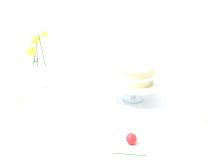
% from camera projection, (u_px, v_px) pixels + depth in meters
% --- Properties ---
extents(dining_table, '(1.40, 1.00, 0.74)m').
position_uv_depth(dining_table, '(98.00, 119.00, 1.54)').
color(dining_table, white).
rests_on(dining_table, ground).
extents(linen_napkin, '(0.34, 0.34, 0.00)m').
position_uv_depth(linen_napkin, '(133.00, 100.00, 1.55)').
color(linen_napkin, white).
rests_on(linen_napkin, dining_table).
extents(cake_stand, '(0.29, 0.29, 0.10)m').
position_uv_depth(cake_stand, '(133.00, 85.00, 1.53)').
color(cake_stand, silver).
rests_on(cake_stand, linen_napkin).
extents(layer_cake, '(0.21, 0.21, 0.11)m').
position_uv_depth(layer_cake, '(134.00, 73.00, 1.50)').
color(layer_cake, beige).
rests_on(layer_cake, cake_stand).
extents(flower_vase, '(0.11, 0.10, 0.34)m').
position_uv_depth(flower_vase, '(38.00, 65.00, 1.68)').
color(flower_vase, silver).
rests_on(flower_vase, dining_table).
extents(fallen_rose, '(0.14, 0.11, 0.04)m').
position_uv_depth(fallen_rose, '(131.00, 139.00, 1.14)').
color(fallen_rose, '#2D6028').
rests_on(fallen_rose, dining_table).
extents(loose_petal_0, '(0.03, 0.04, 0.00)m').
position_uv_depth(loose_petal_0, '(205.00, 121.00, 1.33)').
color(loose_petal_0, '#E56B51').
rests_on(loose_petal_0, dining_table).
extents(loose_petal_1, '(0.04, 0.05, 0.00)m').
position_uv_depth(loose_petal_1, '(19.00, 99.00, 1.56)').
color(loose_petal_1, yellow).
rests_on(loose_petal_1, dining_table).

